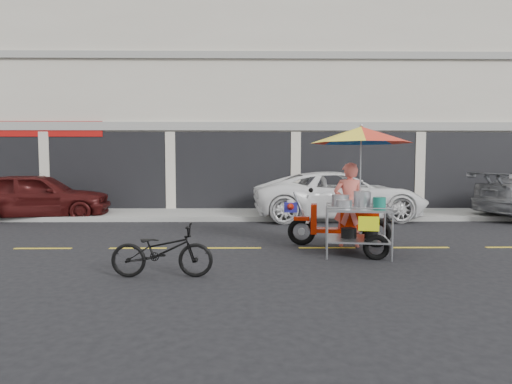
{
  "coord_description": "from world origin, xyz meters",
  "views": [
    {
      "loc": [
        -1.61,
        -8.94,
        1.82
      ],
      "look_at": [
        -1.5,
        0.6,
        1.15
      ],
      "focal_mm": 30.0,
      "sensor_mm": 36.0,
      "label": 1
    }
  ],
  "objects_px": {
    "food_vendor_rig": "(355,172)",
    "near_bicycle": "(162,251)",
    "maroon_sedan": "(38,196)",
    "white_pickup": "(339,195)"
  },
  "relations": [
    {
      "from": "maroon_sedan",
      "to": "near_bicycle",
      "type": "bearing_deg",
      "value": -152.96
    },
    {
      "from": "near_bicycle",
      "to": "food_vendor_rig",
      "type": "height_order",
      "value": "food_vendor_rig"
    },
    {
      "from": "near_bicycle",
      "to": "food_vendor_rig",
      "type": "relative_size",
      "value": 0.62
    },
    {
      "from": "food_vendor_rig",
      "to": "maroon_sedan",
      "type": "bearing_deg",
      "value": 159.8
    },
    {
      "from": "white_pickup",
      "to": "food_vendor_rig",
      "type": "bearing_deg",
      "value": 169.24
    },
    {
      "from": "maroon_sedan",
      "to": "white_pickup",
      "type": "height_order",
      "value": "white_pickup"
    },
    {
      "from": "food_vendor_rig",
      "to": "near_bicycle",
      "type": "bearing_deg",
      "value": -141.97
    },
    {
      "from": "white_pickup",
      "to": "food_vendor_rig",
      "type": "height_order",
      "value": "food_vendor_rig"
    },
    {
      "from": "near_bicycle",
      "to": "food_vendor_rig",
      "type": "xyz_separation_m",
      "value": [
        3.51,
        1.92,
        1.2
      ]
    },
    {
      "from": "near_bicycle",
      "to": "food_vendor_rig",
      "type": "bearing_deg",
      "value": -61.39
    }
  ]
}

